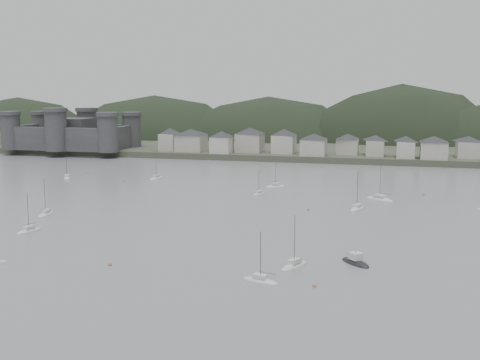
# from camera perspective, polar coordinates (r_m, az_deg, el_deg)

# --- Properties ---
(ground) EXTENTS (900.00, 900.00, 0.00)m
(ground) POSITION_cam_1_polar(r_m,az_deg,el_deg) (121.37, -8.99, -8.08)
(ground) COLOR slate
(ground) RESTS_ON ground
(far_shore_land) EXTENTS (900.00, 250.00, 3.00)m
(far_shore_land) POSITION_cam_1_polar(r_m,az_deg,el_deg) (405.43, 7.83, 3.99)
(far_shore_land) COLOR #383D2D
(far_shore_land) RESTS_ON ground
(forested_ridge) EXTENTS (851.55, 103.94, 102.57)m
(forested_ridge) POSITION_cam_1_polar(r_m,az_deg,el_deg) (380.88, 8.06, 1.74)
(forested_ridge) COLOR black
(forested_ridge) RESTS_ON ground
(castle) EXTENTS (66.00, 43.00, 20.00)m
(castle) POSITION_cam_1_polar(r_m,az_deg,el_deg) (332.11, -15.76, 4.33)
(castle) COLOR #363638
(castle) RESTS_ON far_shore_land
(waterfront_town) EXTENTS (451.48, 28.46, 12.92)m
(waterfront_town) POSITION_cam_1_polar(r_m,az_deg,el_deg) (290.87, 15.19, 3.30)
(waterfront_town) COLOR #A5A197
(waterfront_town) RESTS_ON far_shore_land
(moored_fleet) EXTENTS (247.17, 153.80, 13.88)m
(moored_fleet) POSITION_cam_1_polar(r_m,az_deg,el_deg) (171.73, -2.42, -2.91)
(moored_fleet) COLOR silver
(moored_fleet) RESTS_ON ground
(motor_launch_near) EXTENTS (7.44, 7.80, 3.90)m
(motor_launch_near) POSITION_cam_1_polar(r_m,az_deg,el_deg) (123.31, 11.00, -7.72)
(motor_launch_near) COLOR black
(motor_launch_near) RESTS_ON ground
(mooring_buoys) EXTENTS (195.03, 118.54, 0.70)m
(mooring_buoys) POSITION_cam_1_polar(r_m,az_deg,el_deg) (173.63, -1.93, -2.78)
(mooring_buoys) COLOR #B7603D
(mooring_buoys) RESTS_ON ground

